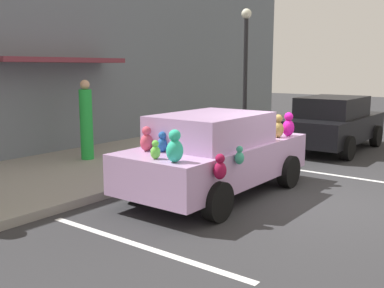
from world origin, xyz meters
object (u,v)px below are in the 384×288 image
plush_covered_car (216,153)px  pedestrian_walking_past (86,122)px  parked_sedan_behind (334,123)px  teddy_bear_on_sidewalk (216,139)px  street_lamp_post (246,63)px

plush_covered_car → pedestrian_walking_past: pedestrian_walking_past is taller
parked_sedan_behind → teddy_bear_on_sidewalk: bearing=144.7°
parked_sedan_behind → teddy_bear_on_sidewalk: parked_sedan_behind is taller
plush_covered_car → street_lamp_post: 4.99m
pedestrian_walking_past → parked_sedan_behind: bearing=-35.9°
teddy_bear_on_sidewalk → pedestrian_walking_past: (-2.67, 1.98, 0.57)m
pedestrian_walking_past → street_lamp_post: bearing=-27.0°
parked_sedan_behind → pedestrian_walking_past: bearing=144.1°
plush_covered_car → teddy_bear_on_sidewalk: plush_covered_car is taller
street_lamp_post → teddy_bear_on_sidewalk: bearing=176.9°
plush_covered_car → teddy_bear_on_sidewalk: 3.56m
teddy_bear_on_sidewalk → pedestrian_walking_past: pedestrian_walking_past is taller
plush_covered_car → street_lamp_post: street_lamp_post is taller
teddy_bear_on_sidewalk → plush_covered_car: bearing=-145.6°
plush_covered_car → pedestrian_walking_past: bearing=86.3°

